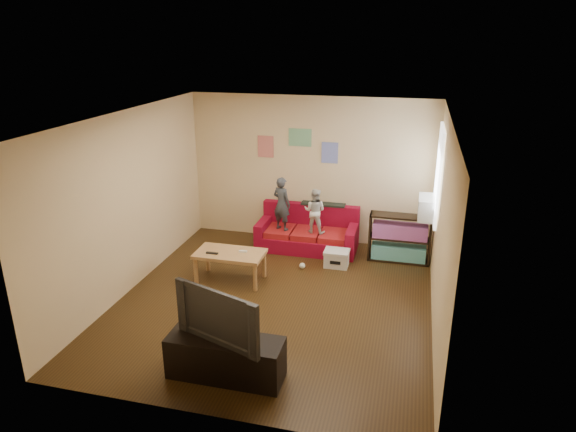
% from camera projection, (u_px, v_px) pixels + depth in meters
% --- Properties ---
extents(room_shell, '(4.52, 5.02, 2.72)m').
position_uv_depth(room_shell, '(274.00, 215.00, 7.14)').
color(room_shell, '#3A260F').
rests_on(room_shell, ground).
extents(sofa, '(1.80, 0.83, 0.79)m').
position_uv_depth(sofa, '(308.00, 234.00, 9.37)').
color(sofa, maroon).
rests_on(sofa, ground).
extents(child_a, '(0.42, 0.35, 0.97)m').
position_uv_depth(child_a, '(282.00, 204.00, 9.13)').
color(child_a, '#31353C').
rests_on(child_a, sofa).
extents(child_b, '(0.42, 0.35, 0.81)m').
position_uv_depth(child_b, '(315.00, 211.00, 9.02)').
color(child_b, silver).
rests_on(child_b, sofa).
extents(coffee_table, '(1.08, 0.59, 0.49)m').
position_uv_depth(coffee_table, '(230.00, 256.00, 8.07)').
color(coffee_table, tan).
rests_on(coffee_table, ground).
extents(remote, '(0.19, 0.05, 0.02)m').
position_uv_depth(remote, '(212.00, 253.00, 8.00)').
color(remote, black).
rests_on(remote, coffee_table).
extents(game_controller, '(0.13, 0.06, 0.03)m').
position_uv_depth(game_controller, '(243.00, 251.00, 8.05)').
color(game_controller, white).
rests_on(game_controller, coffee_table).
extents(bookshelf, '(1.04, 0.31, 0.83)m').
position_uv_depth(bookshelf, '(399.00, 241.00, 8.80)').
color(bookshelf, black).
rests_on(bookshelf, ground).
extents(window, '(0.04, 1.08, 1.48)m').
position_uv_depth(window, '(438.00, 175.00, 8.04)').
color(window, white).
rests_on(window, room_shell).
extents(ac_unit, '(0.28, 0.55, 0.35)m').
position_uv_depth(ac_unit, '(427.00, 208.00, 8.25)').
color(ac_unit, '#B7B2A3').
rests_on(ac_unit, window).
extents(artwork_left, '(0.30, 0.01, 0.40)m').
position_uv_depth(artwork_left, '(266.00, 147.00, 9.46)').
color(artwork_left, '#D87266').
rests_on(artwork_left, room_shell).
extents(artwork_center, '(0.42, 0.01, 0.32)m').
position_uv_depth(artwork_center, '(300.00, 138.00, 9.25)').
color(artwork_center, '#72B27F').
rests_on(artwork_center, room_shell).
extents(artwork_right, '(0.30, 0.01, 0.38)m').
position_uv_depth(artwork_right, '(330.00, 153.00, 9.21)').
color(artwork_right, '#727FCC').
rests_on(artwork_right, room_shell).
extents(file_box, '(0.42, 0.32, 0.29)m').
position_uv_depth(file_box, '(337.00, 258.00, 8.66)').
color(file_box, silver).
rests_on(file_box, ground).
extents(tv_stand, '(1.33, 0.44, 0.50)m').
position_uv_depth(tv_stand, '(226.00, 358.00, 5.84)').
color(tv_stand, black).
rests_on(tv_stand, ground).
extents(television, '(1.12, 0.53, 0.65)m').
position_uv_depth(television, '(223.00, 313.00, 5.65)').
color(television, black).
rests_on(television, tv_stand).
extents(tissue, '(0.13, 0.13, 0.10)m').
position_uv_depth(tissue, '(302.00, 266.00, 8.60)').
color(tissue, beige).
rests_on(tissue, ground).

